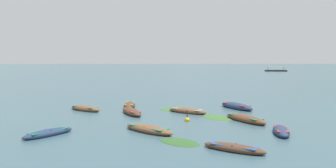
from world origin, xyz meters
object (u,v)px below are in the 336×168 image
Objects in this scene: rowboat_4 at (187,111)px; rowboat_6 at (130,105)px; rowboat_0 at (245,119)px; rowboat_7 at (234,148)px; rowboat_8 at (281,131)px; mooring_buoy at (187,120)px; rowboat_3 at (149,129)px; rowboat_1 at (132,112)px; rowboat_9 at (236,106)px; rowboat_5 at (85,108)px; ferry_0 at (276,71)px; rowboat_2 at (48,133)px.

rowboat_6 is (-5.76, 3.44, 0.02)m from rowboat_4.
rowboat_0 is 8.48m from rowboat_7.
rowboat_8 is 7.11m from mooring_buoy.
rowboat_3 is 11.63m from rowboat_6.
rowboat_9 is at bearing 20.77° from rowboat_1.
rowboat_1 is at bearing 107.52° from rowboat_3.
mooring_buoy is at bearing -52.54° from rowboat_6.
rowboat_5 reaches higher than rowboat_8.
rowboat_5 reaches higher than rowboat_7.
rowboat_4 reaches higher than rowboat_8.
rowboat_4 is 9.62m from rowboat_5.
rowboat_0 reaches higher than rowboat_4.
rowboat_9 is at bearing -108.18° from ferry_0.
rowboat_5 is 14.53m from rowboat_9.
rowboat_6 is 1.11× the size of rowboat_8.
rowboat_3 is 1.17× the size of rowboat_7.
rowboat_9 is at bearing 41.27° from rowboat_2.
rowboat_3 is at bearing -52.09° from rowboat_5.
rowboat_1 is at bearing -78.33° from rowboat_6.
rowboat_3 is 4.62m from mooring_buoy.
ferry_0 is (45.34, 144.58, 0.30)m from rowboat_7.
rowboat_5 is (-9.56, 1.06, 0.01)m from rowboat_4.
rowboat_6 is 3.79× the size of mooring_buoy.
mooring_buoy is (-4.45, -0.11, -0.09)m from rowboat_0.
rowboat_1 is 5.68m from mooring_buoy.
rowboat_5 is at bearing 127.91° from rowboat_3.
ferry_0 is at bearing 71.82° from rowboat_9.
rowboat_2 is 11.24m from rowboat_7.
rowboat_7 is at bearing -74.69° from mooring_buoy.
ferry_0 is at bearing 70.34° from rowboat_3.
ferry_0 is at bearing 68.36° from rowboat_2.
rowboat_7 is 3.45× the size of mooring_buoy.
ferry_0 reaches higher than rowboat_2.
rowboat_0 is 6.68m from rowboat_9.
rowboat_9 is (10.61, -0.61, 0.03)m from rowboat_6.
rowboat_0 is at bearing 21.89° from rowboat_2.
mooring_buoy is at bearing -91.44° from rowboat_4.
rowboat_7 is 151.52m from ferry_0.
rowboat_2 is 0.87× the size of rowboat_5.
mooring_buoy is (5.66, -7.38, -0.10)m from rowboat_6.
mooring_buoy is at bearing -27.85° from rowboat_5.
rowboat_0 is 1.07× the size of rowboat_1.
rowboat_5 is at bearing 152.15° from mooring_buoy.
rowboat_8 is (11.50, -11.43, -0.02)m from rowboat_6.
rowboat_1 is 1.14× the size of rowboat_6.
rowboat_0 reaches higher than rowboat_5.
rowboat_4 is at bearing -149.72° from rowboat_9.
rowboat_5 is 4.02× the size of mooring_buoy.
rowboat_6 reaches higher than rowboat_4.
rowboat_0 is at bearing 1.43° from mooring_buoy.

